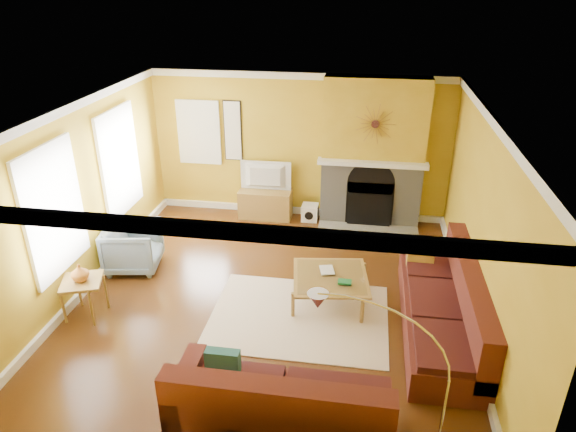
% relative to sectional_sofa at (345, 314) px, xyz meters
% --- Properties ---
extents(floor, '(5.50, 6.00, 0.02)m').
position_rel_sectional_sofa_xyz_m(floor, '(-1.10, 0.79, -0.46)').
color(floor, '#5E3413').
rests_on(floor, ground).
extents(ceiling, '(5.50, 6.00, 0.02)m').
position_rel_sectional_sofa_xyz_m(ceiling, '(-1.10, 0.79, 2.26)').
color(ceiling, white).
rests_on(ceiling, ground).
extents(wall_back, '(5.50, 0.02, 2.70)m').
position_rel_sectional_sofa_xyz_m(wall_back, '(-1.10, 3.80, 0.90)').
color(wall_back, gold).
rests_on(wall_back, ground).
extents(wall_front, '(5.50, 0.02, 2.70)m').
position_rel_sectional_sofa_xyz_m(wall_front, '(-1.10, -2.22, 0.90)').
color(wall_front, gold).
rests_on(wall_front, ground).
extents(wall_left, '(0.02, 6.00, 2.70)m').
position_rel_sectional_sofa_xyz_m(wall_left, '(-3.86, 0.79, 0.90)').
color(wall_left, gold).
rests_on(wall_left, ground).
extents(wall_right, '(0.02, 6.00, 2.70)m').
position_rel_sectional_sofa_xyz_m(wall_right, '(1.66, 0.79, 0.90)').
color(wall_right, gold).
rests_on(wall_right, ground).
extents(baseboard, '(5.50, 6.00, 0.12)m').
position_rel_sectional_sofa_xyz_m(baseboard, '(-1.10, 0.79, -0.39)').
color(baseboard, white).
rests_on(baseboard, floor).
extents(crown_molding, '(5.50, 6.00, 0.12)m').
position_rel_sectional_sofa_xyz_m(crown_molding, '(-1.10, 0.79, 2.19)').
color(crown_molding, white).
rests_on(crown_molding, ceiling).
extents(window_left_near, '(0.06, 1.22, 1.72)m').
position_rel_sectional_sofa_xyz_m(window_left_near, '(-3.82, 2.09, 1.05)').
color(window_left_near, white).
rests_on(window_left_near, wall_left).
extents(window_left_far, '(0.06, 1.22, 1.72)m').
position_rel_sectional_sofa_xyz_m(window_left_far, '(-3.82, 0.19, 1.05)').
color(window_left_far, white).
rests_on(window_left_far, wall_left).
extents(window_back, '(0.82, 0.06, 1.22)m').
position_rel_sectional_sofa_xyz_m(window_back, '(-3.00, 3.75, 1.10)').
color(window_back, white).
rests_on(window_back, wall_back).
extents(wall_art, '(0.34, 0.04, 1.14)m').
position_rel_sectional_sofa_xyz_m(wall_art, '(-2.35, 3.76, 1.15)').
color(wall_art, white).
rests_on(wall_art, wall_back).
extents(fireplace, '(1.80, 0.40, 2.70)m').
position_rel_sectional_sofa_xyz_m(fireplace, '(0.25, 3.59, 0.90)').
color(fireplace, gray).
rests_on(fireplace, floor).
extents(mantel, '(1.92, 0.22, 0.08)m').
position_rel_sectional_sofa_xyz_m(mantel, '(0.25, 3.35, 0.80)').
color(mantel, white).
rests_on(mantel, fireplace).
extents(hearth, '(1.80, 0.70, 0.06)m').
position_rel_sectional_sofa_xyz_m(hearth, '(0.25, 3.04, -0.42)').
color(hearth, gray).
rests_on(hearth, floor).
extents(sunburst, '(0.70, 0.04, 0.70)m').
position_rel_sectional_sofa_xyz_m(sunburst, '(0.25, 3.36, 1.50)').
color(sunburst, olive).
rests_on(sunburst, fireplace).
extents(rug, '(2.40, 1.80, 0.02)m').
position_rel_sectional_sofa_xyz_m(rug, '(-0.63, 0.45, -0.44)').
color(rug, beige).
rests_on(rug, floor).
extents(sectional_sofa, '(3.31, 3.81, 0.90)m').
position_rel_sectional_sofa_xyz_m(sectional_sofa, '(0.00, 0.00, 0.00)').
color(sectional_sofa, '#5A231D').
rests_on(sectional_sofa, floor).
extents(coffee_table, '(1.17, 1.17, 0.41)m').
position_rel_sectional_sofa_xyz_m(coffee_table, '(-0.25, 0.91, -0.25)').
color(coffee_table, white).
rests_on(coffee_table, floor).
extents(media_console, '(0.99, 0.45, 0.54)m').
position_rel_sectional_sofa_xyz_m(media_console, '(-1.70, 3.51, -0.18)').
color(media_console, olive).
rests_on(media_console, floor).
extents(tv, '(0.96, 0.14, 0.55)m').
position_rel_sectional_sofa_xyz_m(tv, '(-1.70, 3.51, 0.37)').
color(tv, black).
rests_on(tv, media_console).
extents(subwoofer, '(0.30, 0.30, 0.30)m').
position_rel_sectional_sofa_xyz_m(subwoofer, '(-0.85, 3.52, -0.30)').
color(subwoofer, white).
rests_on(subwoofer, floor).
extents(armchair, '(0.94, 0.92, 0.74)m').
position_rel_sectional_sofa_xyz_m(armchair, '(-3.39, 1.35, -0.08)').
color(armchair, gray).
rests_on(armchair, floor).
extents(side_table, '(0.65, 0.65, 0.56)m').
position_rel_sectional_sofa_xyz_m(side_table, '(-3.51, 0.05, -0.17)').
color(side_table, olive).
rests_on(side_table, floor).
extents(vase, '(0.27, 0.27, 0.24)m').
position_rel_sectional_sofa_xyz_m(vase, '(-3.51, 0.05, 0.23)').
color(vase, orange).
rests_on(vase, side_table).
extents(book, '(0.25, 0.30, 0.03)m').
position_rel_sectional_sofa_xyz_m(book, '(-0.41, 1.02, -0.03)').
color(book, white).
rests_on(book, coffee_table).
extents(arc_lamp, '(1.24, 0.36, 1.91)m').
position_rel_sectional_sofa_xyz_m(arc_lamp, '(0.42, -1.78, 0.51)').
color(arc_lamp, silver).
rests_on(arc_lamp, floor).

